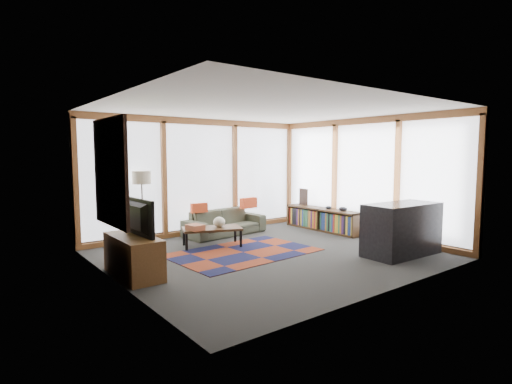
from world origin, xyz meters
TOP-DOWN VIEW (x-y plane):
  - ground at (0.00, 0.00)m, footprint 5.50×5.50m
  - room_envelope at (0.49, 0.56)m, footprint 5.52×5.02m
  - rug at (-0.34, 0.35)m, footprint 2.70×1.83m
  - sofa at (0.31, 1.95)m, footprint 1.97×0.94m
  - pillow_left at (-0.32, 1.99)m, footprint 0.37×0.14m
  - pillow_right at (0.94, 1.91)m, footprint 0.45×0.18m
  - floor_lamp at (-1.51, 2.18)m, footprint 0.37×0.37m
  - coffee_table at (-0.53, 1.13)m, footprint 1.25×0.93m
  - book_stack at (-0.91, 1.10)m, footprint 0.29×0.35m
  - vase at (-0.39, 1.09)m, footprint 0.27×0.27m
  - bookshelf at (2.43, 0.96)m, footprint 0.38×2.11m
  - bowl_a at (2.47, 0.38)m, footprint 0.22×0.22m
  - bowl_b at (2.44, 0.79)m, footprint 0.16×0.16m
  - shelf_picture at (2.55, 1.74)m, footprint 0.08×0.31m
  - tv_console at (-2.45, 0.20)m, footprint 0.50×1.21m
  - television at (-2.44, 0.21)m, footprint 0.17×0.97m
  - bar_counter at (1.84, -1.50)m, footprint 1.50×0.75m

SIDE VIEW (x-z plane):
  - ground at x=0.00m, z-range 0.00..0.00m
  - rug at x=-0.34m, z-range 0.00..0.01m
  - coffee_table at x=-0.53m, z-range 0.00..0.38m
  - bookshelf at x=2.43m, z-range 0.00..0.53m
  - sofa at x=0.31m, z-range 0.00..0.55m
  - tv_console at x=-2.45m, z-range 0.00..0.60m
  - book_stack at x=-0.91m, z-range 0.38..0.48m
  - bar_counter at x=1.84m, z-range 0.00..0.93m
  - vase at x=-0.39m, z-range 0.38..0.58m
  - bowl_b at x=2.44m, z-range 0.53..0.60m
  - bowl_a at x=2.47m, z-range 0.53..0.62m
  - pillow_left at x=-0.32m, z-range 0.55..0.76m
  - pillow_right at x=0.94m, z-range 0.55..0.80m
  - shelf_picture at x=2.55m, z-range 0.53..0.94m
  - floor_lamp at x=-1.51m, z-range 0.00..1.47m
  - television at x=-2.44m, z-range 0.60..1.16m
  - room_envelope at x=0.49m, z-range 0.23..2.85m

